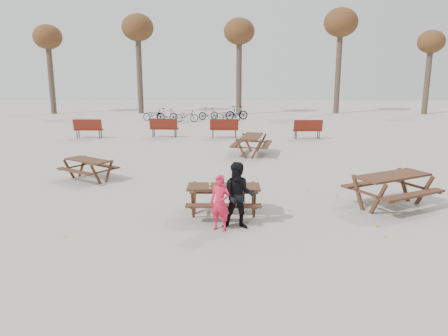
{
  "coord_description": "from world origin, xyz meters",
  "views": [
    {
      "loc": [
        0.08,
        -10.46,
        3.63
      ],
      "look_at": [
        0.0,
        1.0,
        1.0
      ],
      "focal_mm": 35.0,
      "sensor_mm": 36.0,
      "label": 1
    }
  ],
  "objects_px": {
    "food_tray": "(240,187)",
    "child": "(220,203)",
    "soda_bottle": "(210,185)",
    "picnic_table_far": "(252,145)",
    "adult": "(239,196)",
    "picnic_table_north": "(89,170)",
    "main_picnic_table": "(224,193)",
    "picnic_table_east": "(392,191)"
  },
  "relations": [
    {
      "from": "food_tray",
      "to": "picnic_table_far",
      "type": "distance_m",
      "value": 8.05
    },
    {
      "from": "food_tray",
      "to": "soda_bottle",
      "type": "distance_m",
      "value": 0.72
    },
    {
      "from": "child",
      "to": "adult",
      "type": "distance_m",
      "value": 0.46
    },
    {
      "from": "adult",
      "to": "picnic_table_east",
      "type": "distance_m",
      "value": 4.43
    },
    {
      "from": "soda_bottle",
      "to": "child",
      "type": "xyz_separation_m",
      "value": [
        0.25,
        -0.79,
        -0.2
      ]
    },
    {
      "from": "child",
      "to": "picnic_table_north",
      "type": "distance_m",
      "value": 6.36
    },
    {
      "from": "picnic_table_east",
      "to": "adult",
      "type": "bearing_deg",
      "value": 173.21
    },
    {
      "from": "main_picnic_table",
      "to": "food_tray",
      "type": "height_order",
      "value": "food_tray"
    },
    {
      "from": "food_tray",
      "to": "child",
      "type": "xyz_separation_m",
      "value": [
        -0.47,
        -0.88,
        -0.14
      ]
    },
    {
      "from": "picnic_table_east",
      "to": "picnic_table_far",
      "type": "distance_m",
      "value": 7.89
    },
    {
      "from": "main_picnic_table",
      "to": "soda_bottle",
      "type": "height_order",
      "value": "soda_bottle"
    },
    {
      "from": "main_picnic_table",
      "to": "picnic_table_far",
      "type": "height_order",
      "value": "picnic_table_far"
    },
    {
      "from": "main_picnic_table",
      "to": "picnic_table_far",
      "type": "bearing_deg",
      "value": 81.85
    },
    {
      "from": "adult",
      "to": "picnic_table_far",
      "type": "bearing_deg",
      "value": 87.46
    },
    {
      "from": "child",
      "to": "picnic_table_east",
      "type": "distance_m",
      "value": 4.86
    },
    {
      "from": "picnic_table_east",
      "to": "child",
      "type": "bearing_deg",
      "value": 172.72
    },
    {
      "from": "main_picnic_table",
      "to": "adult",
      "type": "xyz_separation_m",
      "value": [
        0.35,
        -0.88,
        0.2
      ]
    },
    {
      "from": "main_picnic_table",
      "to": "child",
      "type": "relative_size",
      "value": 1.39
    },
    {
      "from": "picnic_table_north",
      "to": "adult",
      "type": "bearing_deg",
      "value": -8.5
    },
    {
      "from": "soda_bottle",
      "to": "picnic_table_far",
      "type": "bearing_deg",
      "value": 79.82
    },
    {
      "from": "soda_bottle",
      "to": "picnic_table_far",
      "type": "relative_size",
      "value": 0.09
    },
    {
      "from": "main_picnic_table",
      "to": "child",
      "type": "xyz_separation_m",
      "value": [
        -0.08,
        -1.0,
        0.06
      ]
    },
    {
      "from": "food_tray",
      "to": "picnic_table_far",
      "type": "height_order",
      "value": "picnic_table_far"
    },
    {
      "from": "child",
      "to": "picnic_table_far",
      "type": "bearing_deg",
      "value": 101.89
    },
    {
      "from": "food_tray",
      "to": "picnic_table_north",
      "type": "relative_size",
      "value": 0.11
    },
    {
      "from": "picnic_table_north",
      "to": "picnic_table_east",
      "type": "bearing_deg",
      "value": 16.45
    },
    {
      "from": "food_tray",
      "to": "picnic_table_north",
      "type": "distance_m",
      "value": 6.13
    },
    {
      "from": "soda_bottle",
      "to": "child",
      "type": "height_order",
      "value": "child"
    },
    {
      "from": "picnic_table_east",
      "to": "picnic_table_far",
      "type": "xyz_separation_m",
      "value": [
        -3.33,
        7.15,
        -0.03
      ]
    },
    {
      "from": "food_tray",
      "to": "picnic_table_north",
      "type": "bearing_deg",
      "value": 143.04
    },
    {
      "from": "main_picnic_table",
      "to": "food_tray",
      "type": "distance_m",
      "value": 0.46
    },
    {
      "from": "picnic_table_far",
      "to": "picnic_table_north",
      "type": "bearing_deg",
      "value": 138.78
    },
    {
      "from": "main_picnic_table",
      "to": "picnic_table_far",
      "type": "relative_size",
      "value": 0.93
    },
    {
      "from": "child",
      "to": "picnic_table_far",
      "type": "distance_m",
      "value": 8.97
    },
    {
      "from": "food_tray",
      "to": "main_picnic_table",
      "type": "bearing_deg",
      "value": 162.04
    },
    {
      "from": "picnic_table_north",
      "to": "picnic_table_far",
      "type": "xyz_separation_m",
      "value": [
        5.63,
        4.33,
        0.07
      ]
    },
    {
      "from": "main_picnic_table",
      "to": "picnic_table_north",
      "type": "height_order",
      "value": "main_picnic_table"
    },
    {
      "from": "picnic_table_far",
      "to": "child",
      "type": "bearing_deg",
      "value": -176.52
    },
    {
      "from": "picnic_table_east",
      "to": "picnic_table_north",
      "type": "xyz_separation_m",
      "value": [
        -8.96,
        2.82,
        -0.1
      ]
    },
    {
      "from": "soda_bottle",
      "to": "main_picnic_table",
      "type": "bearing_deg",
      "value": 33.06
    },
    {
      "from": "food_tray",
      "to": "soda_bottle",
      "type": "relative_size",
      "value": 1.06
    },
    {
      "from": "picnic_table_east",
      "to": "picnic_table_north",
      "type": "height_order",
      "value": "picnic_table_east"
    }
  ]
}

